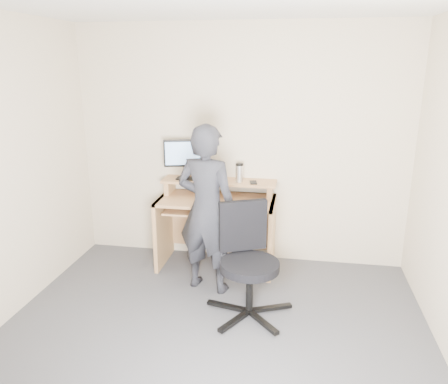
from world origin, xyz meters
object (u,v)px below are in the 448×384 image
(monitor, at_px, (185,156))
(office_chair, at_px, (247,257))
(desk, at_px, (218,215))
(person, at_px, (207,210))

(monitor, relative_size, office_chair, 0.46)
(monitor, distance_m, office_chair, 1.40)
(desk, xyz_separation_m, person, (0.00, -0.56, 0.25))
(office_chair, bearing_deg, desk, 91.34)
(desk, height_order, person, person)
(desk, xyz_separation_m, monitor, (-0.36, 0.06, 0.62))
(monitor, bearing_deg, office_chair, -66.11)
(office_chair, xyz_separation_m, person, (-0.42, 0.35, 0.28))
(person, bearing_deg, office_chair, 153.83)
(desk, relative_size, office_chair, 1.27)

